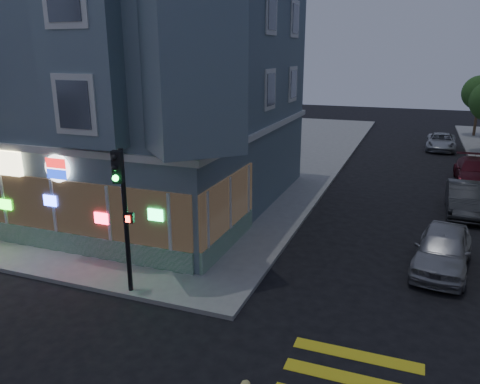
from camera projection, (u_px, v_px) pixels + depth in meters
The scene contains 9 objects.
ground at pixel (101, 338), 12.50m from camera, with size 120.00×120.00×0.00m, color black.
sidewalk_nw at pixel (139, 147), 37.68m from camera, with size 33.00×42.00×0.15m, color gray.
corner_building at pixel (129, 85), 22.72m from camera, with size 14.60×14.60×11.40m.
street_tree_far at pixel (480, 93), 41.27m from camera, with size 3.00×3.00×5.30m.
parked_car_a at pixel (443, 249), 16.26m from camera, with size 1.77×4.39×1.50m, color #999BA0.
parked_car_b at pixel (465, 199), 21.98m from camera, with size 1.53×4.40×1.45m, color #313335.
parked_car_c at pixel (474, 172), 27.03m from camera, with size 2.02×4.96×1.44m, color #4F121C.
parked_car_d at pixel (441, 142), 36.60m from camera, with size 2.13×4.62×1.28m, color #A8ADB3.
traffic_signal at pixel (122, 198), 13.73m from camera, with size 0.57×0.51×4.52m.
Camera 1 is at (7.33, -8.84, 7.30)m, focal length 35.00 mm.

